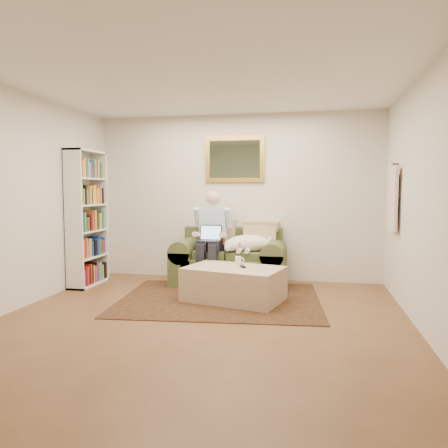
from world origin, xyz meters
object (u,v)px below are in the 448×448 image
(seated_man, at_px, (211,239))
(coffee_mug, at_px, (238,260))
(sofa, at_px, (230,265))
(bookshelf, at_px, (87,218))
(sleeping_dog, at_px, (248,243))
(laptop, at_px, (210,237))
(ottoman, at_px, (234,284))

(seated_man, xyz_separation_m, coffee_mug, (0.50, -0.53, -0.22))
(sofa, height_order, bookshelf, bookshelf)
(sofa, relative_size, sleeping_dog, 2.43)
(seated_man, distance_m, bookshelf, 1.87)
(seated_man, height_order, bookshelf, bookshelf)
(sofa, relative_size, laptop, 5.15)
(coffee_mug, bearing_deg, sleeping_dog, 85.16)
(ottoman, distance_m, bookshelf, 2.49)
(sleeping_dog, bearing_deg, laptop, -166.36)
(seated_man, distance_m, laptop, 0.07)
(seated_man, xyz_separation_m, ottoman, (0.49, -0.80, -0.48))
(seated_man, distance_m, coffee_mug, 0.76)
(sofa, distance_m, ottoman, 0.98)
(bookshelf, bearing_deg, sleeping_dog, 8.64)
(sleeping_dog, relative_size, ottoman, 0.57)
(seated_man, height_order, coffee_mug, seated_man)
(bookshelf, bearing_deg, sofa, 12.12)
(seated_man, relative_size, sleeping_dog, 2.04)
(laptop, height_order, bookshelf, bookshelf)
(sleeping_dog, xyz_separation_m, coffee_mug, (-0.05, -0.60, -0.15))
(sofa, height_order, seated_man, seated_man)
(seated_man, bearing_deg, bookshelf, -170.90)
(sofa, bearing_deg, bookshelf, -167.88)
(seated_man, distance_m, ottoman, 1.05)
(sofa, relative_size, bookshelf, 0.83)
(seated_man, xyz_separation_m, sleeping_dog, (0.55, 0.07, -0.06))
(coffee_mug, bearing_deg, seated_man, 133.02)
(sleeping_dog, height_order, coffee_mug, sleeping_dog)
(ottoman, bearing_deg, sleeping_dog, 85.86)
(laptop, xyz_separation_m, coffee_mug, (0.50, -0.47, -0.25))
(seated_man, xyz_separation_m, laptop, (0.00, -0.06, 0.03))
(sofa, distance_m, seated_man, 0.51)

